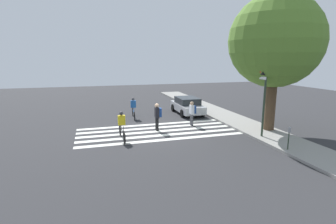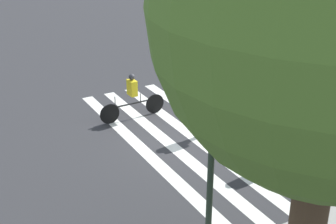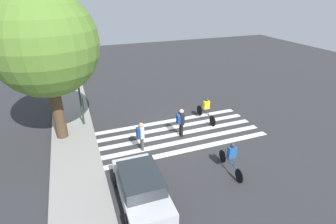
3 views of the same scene
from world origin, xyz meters
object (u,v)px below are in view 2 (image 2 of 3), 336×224
object	(u,v)px
traffic_light	(208,131)
pedestrian_adult_yellow_jacket	(273,138)
pedestrian_adult_tall_backpack	(203,108)
cyclist_near_curb	(279,82)
cyclist_mid_street	(132,95)

from	to	relation	value
traffic_light	pedestrian_adult_yellow_jacket	size ratio (longest dim) A/B	2.82
pedestrian_adult_tall_backpack	cyclist_near_curb	xyz separation A→B (m)	(-4.03, -0.93, -0.18)
traffic_light	cyclist_mid_street	size ratio (longest dim) A/B	1.90
traffic_light	pedestrian_adult_tall_backpack	world-z (taller)	traffic_light
traffic_light	pedestrian_adult_tall_backpack	size ratio (longest dim) A/B	2.66
traffic_light	cyclist_near_curb	xyz separation A→B (m)	(-7.46, -6.23, -2.46)
pedestrian_adult_yellow_jacket	cyclist_mid_street	bearing A→B (deg)	111.74
pedestrian_adult_tall_backpack	cyclist_mid_street	distance (m)	2.80
pedestrian_adult_tall_backpack	pedestrian_adult_yellow_jacket	xyz separation A→B (m)	(-0.61, 2.64, -0.06)
pedestrian_adult_yellow_jacket	pedestrian_adult_tall_backpack	bearing A→B (deg)	103.91
pedestrian_adult_tall_backpack	cyclist_near_curb	world-z (taller)	pedestrian_adult_tall_backpack
cyclist_near_curb	traffic_light	bearing A→B (deg)	43.92
cyclist_near_curb	cyclist_mid_street	size ratio (longest dim) A/B	0.92
pedestrian_adult_yellow_jacket	traffic_light	bearing A→B (deg)	-145.84
pedestrian_adult_tall_backpack	cyclist_mid_street	xyz separation A→B (m)	(1.33, -2.45, -0.17)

